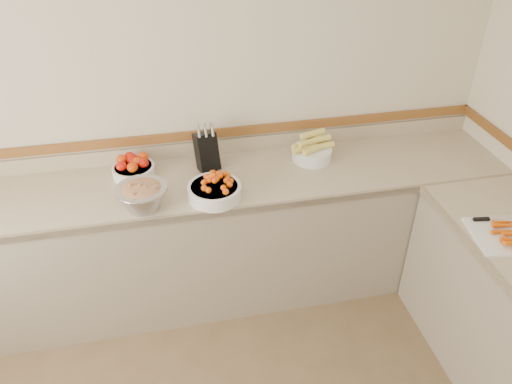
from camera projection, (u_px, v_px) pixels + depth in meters
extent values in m
plane|color=beige|center=(178.00, 99.00, 3.03)|extent=(4.00, 0.00, 4.00)
cube|color=#C1AD8C|center=(188.00, 185.00, 3.01)|extent=(4.00, 0.65, 0.04)
cube|color=gray|center=(194.00, 243.00, 3.26)|extent=(4.00, 0.63, 0.86)
cube|color=gray|center=(194.00, 216.00, 2.75)|extent=(4.00, 0.02, 0.04)
cube|color=#C1AD8C|center=(183.00, 150.00, 3.22)|extent=(4.00, 0.02, 0.10)
cube|color=brown|center=(182.00, 137.00, 3.17)|extent=(4.00, 0.02, 0.06)
cube|color=black|center=(207.00, 151.00, 3.07)|extent=(0.16, 0.18, 0.25)
cylinder|color=silver|center=(199.00, 132.00, 2.96)|extent=(0.02, 0.03, 0.07)
cylinder|color=silver|center=(206.00, 132.00, 2.97)|extent=(0.02, 0.03, 0.07)
cylinder|color=silver|center=(213.00, 131.00, 2.97)|extent=(0.02, 0.03, 0.07)
cylinder|color=silver|center=(198.00, 131.00, 2.98)|extent=(0.02, 0.03, 0.07)
cylinder|color=silver|center=(205.00, 130.00, 2.99)|extent=(0.02, 0.03, 0.07)
cylinder|color=silver|center=(212.00, 129.00, 2.99)|extent=(0.02, 0.03, 0.07)
cylinder|color=silver|center=(198.00, 129.00, 3.00)|extent=(0.02, 0.03, 0.07)
cylinder|color=silver|center=(205.00, 128.00, 3.01)|extent=(0.02, 0.03, 0.07)
cylinder|color=silver|center=(211.00, 127.00, 3.02)|extent=(0.02, 0.03, 0.07)
cylinder|color=white|center=(134.00, 171.00, 3.04)|extent=(0.26, 0.26, 0.07)
torus|color=white|center=(133.00, 167.00, 3.03)|extent=(0.26, 0.26, 0.01)
cylinder|color=white|center=(133.00, 167.00, 3.03)|extent=(0.23, 0.23, 0.01)
ellipsoid|color=red|center=(121.00, 166.00, 2.97)|extent=(0.07, 0.07, 0.06)
ellipsoid|color=#EA4008|center=(132.00, 167.00, 2.96)|extent=(0.07, 0.07, 0.06)
ellipsoid|color=red|center=(143.00, 163.00, 3.00)|extent=(0.07, 0.07, 0.06)
ellipsoid|color=#EA4008|center=(122.00, 160.00, 3.03)|extent=(0.07, 0.07, 0.06)
ellipsoid|color=red|center=(132.00, 161.00, 3.02)|extent=(0.07, 0.07, 0.06)
ellipsoid|color=#EA4008|center=(143.00, 157.00, 3.06)|extent=(0.07, 0.07, 0.06)
ellipsoid|color=red|center=(129.00, 157.00, 3.06)|extent=(0.07, 0.07, 0.06)
ellipsoid|color=#EA4008|center=(137.00, 162.00, 3.01)|extent=(0.07, 0.07, 0.06)
ellipsoid|color=red|center=(132.00, 158.00, 3.04)|extent=(0.07, 0.07, 0.06)
cylinder|color=white|center=(215.00, 192.00, 2.85)|extent=(0.31, 0.31, 0.08)
torus|color=white|center=(214.00, 187.00, 2.83)|extent=(0.31, 0.31, 0.01)
cylinder|color=white|center=(214.00, 187.00, 2.83)|extent=(0.27, 0.27, 0.01)
sphere|color=#F35108|center=(211.00, 178.00, 2.80)|extent=(0.03, 0.03, 0.03)
sphere|color=#F35108|center=(213.00, 178.00, 2.79)|extent=(0.03, 0.03, 0.03)
sphere|color=#F35108|center=(214.00, 175.00, 2.78)|extent=(0.03, 0.03, 0.03)
sphere|color=#F35108|center=(202.00, 175.00, 2.88)|extent=(0.03, 0.03, 0.03)
sphere|color=#F35108|center=(219.00, 175.00, 2.81)|extent=(0.03, 0.03, 0.03)
sphere|color=#F35108|center=(226.00, 181.00, 2.79)|extent=(0.03, 0.03, 0.03)
sphere|color=#F35108|center=(196.00, 183.00, 2.80)|extent=(0.03, 0.03, 0.03)
sphere|color=#F35108|center=(213.00, 176.00, 2.79)|extent=(0.03, 0.03, 0.03)
sphere|color=#F35108|center=(212.00, 173.00, 2.88)|extent=(0.03, 0.03, 0.03)
sphere|color=#F35108|center=(207.00, 191.00, 2.73)|extent=(0.03, 0.03, 0.03)
sphere|color=#F35108|center=(203.00, 178.00, 2.81)|extent=(0.03, 0.03, 0.03)
sphere|color=#F35108|center=(220.00, 183.00, 2.77)|extent=(0.03, 0.03, 0.03)
sphere|color=#F35108|center=(230.00, 184.00, 2.79)|extent=(0.03, 0.03, 0.03)
sphere|color=#F35108|center=(225.00, 181.00, 2.80)|extent=(0.03, 0.03, 0.03)
sphere|color=#F35108|center=(215.00, 177.00, 2.81)|extent=(0.03, 0.03, 0.03)
sphere|color=#F35108|center=(214.00, 176.00, 2.79)|extent=(0.03, 0.03, 0.03)
sphere|color=#F35108|center=(209.00, 178.00, 2.80)|extent=(0.03, 0.03, 0.03)
sphere|color=#F35108|center=(221.00, 179.00, 2.80)|extent=(0.03, 0.03, 0.03)
sphere|color=#F35108|center=(203.00, 190.00, 2.75)|extent=(0.03, 0.03, 0.03)
sphere|color=#F35108|center=(221.00, 191.00, 2.74)|extent=(0.03, 0.03, 0.03)
sphere|color=#F35108|center=(204.00, 183.00, 2.78)|extent=(0.03, 0.03, 0.03)
sphere|color=#F35108|center=(229.00, 179.00, 2.83)|extent=(0.03, 0.03, 0.03)
sphere|color=#F35108|center=(218.00, 182.00, 2.77)|extent=(0.03, 0.03, 0.03)
sphere|color=#F35108|center=(224.00, 181.00, 2.79)|extent=(0.03, 0.03, 0.03)
sphere|color=#F35108|center=(217.00, 176.00, 2.83)|extent=(0.03, 0.03, 0.03)
sphere|color=#F35108|center=(214.00, 177.00, 2.79)|extent=(0.03, 0.03, 0.03)
sphere|color=#F35108|center=(198.00, 183.00, 2.79)|extent=(0.03, 0.03, 0.03)
sphere|color=#F35108|center=(215.00, 178.00, 2.77)|extent=(0.03, 0.03, 0.03)
sphere|color=#F35108|center=(206.00, 177.00, 2.82)|extent=(0.03, 0.03, 0.03)
sphere|color=#F35108|center=(197.00, 183.00, 2.79)|extent=(0.03, 0.03, 0.03)
cylinder|color=white|center=(312.00, 154.00, 3.21)|extent=(0.26, 0.26, 0.08)
torus|color=white|center=(312.00, 149.00, 3.19)|extent=(0.26, 0.26, 0.01)
cylinder|color=#F9E367|center=(305.00, 148.00, 3.15)|extent=(0.18, 0.09, 0.04)
cylinder|color=#F9E367|center=(314.00, 149.00, 3.14)|extent=(0.17, 0.11, 0.04)
cylinder|color=#F9E367|center=(321.00, 146.00, 3.17)|extent=(0.18, 0.07, 0.04)
cylinder|color=#F9E367|center=(304.00, 144.00, 3.20)|extent=(0.17, 0.10, 0.04)
cylinder|color=#F9E367|center=(315.00, 142.00, 3.22)|extent=(0.17, 0.05, 0.04)
cylinder|color=#F9E367|center=(310.00, 141.00, 3.15)|extent=(0.17, 0.10, 0.04)
cylinder|color=#F9E367|center=(318.00, 139.00, 3.17)|extent=(0.18, 0.07, 0.04)
cylinder|color=#F9E367|center=(312.00, 134.00, 3.15)|extent=(0.18, 0.09, 0.04)
cylinder|color=#B2B2BA|center=(143.00, 198.00, 2.75)|extent=(0.29, 0.29, 0.13)
torus|color=#B2B2BA|center=(141.00, 189.00, 2.72)|extent=(0.29, 0.29, 0.01)
ellipsoid|color=red|center=(142.00, 190.00, 2.72)|extent=(0.24, 0.24, 0.08)
cube|color=red|center=(154.00, 183.00, 2.74)|extent=(0.02, 0.02, 0.02)
cube|color=#9CCD64|center=(134.00, 194.00, 2.64)|extent=(0.03, 0.03, 0.02)
cube|color=red|center=(131.00, 185.00, 2.70)|extent=(0.03, 0.03, 0.02)
cube|color=#9CCD64|center=(141.00, 185.00, 2.71)|extent=(0.02, 0.02, 0.02)
cube|color=red|center=(155.00, 188.00, 2.70)|extent=(0.03, 0.03, 0.02)
cube|color=#9CCD64|center=(141.00, 185.00, 2.70)|extent=(0.02, 0.02, 0.02)
cube|color=red|center=(136.00, 184.00, 2.71)|extent=(0.03, 0.03, 0.02)
cube|color=#9CCD64|center=(145.00, 187.00, 2.68)|extent=(0.02, 0.02, 0.02)
cube|color=red|center=(144.00, 192.00, 2.67)|extent=(0.03, 0.03, 0.02)
cube|color=#9CCD64|center=(132.00, 186.00, 2.70)|extent=(0.02, 0.02, 0.02)
cube|color=red|center=(157.00, 187.00, 2.70)|extent=(0.03, 0.03, 0.02)
cube|color=#9CCD64|center=(140.00, 185.00, 2.69)|extent=(0.03, 0.03, 0.02)
cube|color=red|center=(135.00, 182.00, 2.75)|extent=(0.02, 0.02, 0.02)
cube|color=#9CCD64|center=(146.00, 186.00, 2.72)|extent=(0.03, 0.03, 0.02)
cube|color=white|center=(511.00, 235.00, 2.58)|extent=(0.45, 0.37, 0.01)
cone|color=#F15C08|center=(510.00, 231.00, 2.58)|extent=(0.16, 0.05, 0.02)
cone|color=#F15C08|center=(509.00, 225.00, 2.58)|extent=(0.16, 0.05, 0.02)
cone|color=#F15C08|center=(505.00, 225.00, 2.62)|extent=(0.16, 0.05, 0.02)
cone|color=#F15C08|center=(502.00, 223.00, 2.63)|extent=(0.16, 0.05, 0.02)
cube|color=silver|center=(501.00, 217.00, 2.69)|extent=(0.17, 0.06, 0.00)
cube|color=black|center=(481.00, 219.00, 2.67)|extent=(0.09, 0.03, 0.02)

